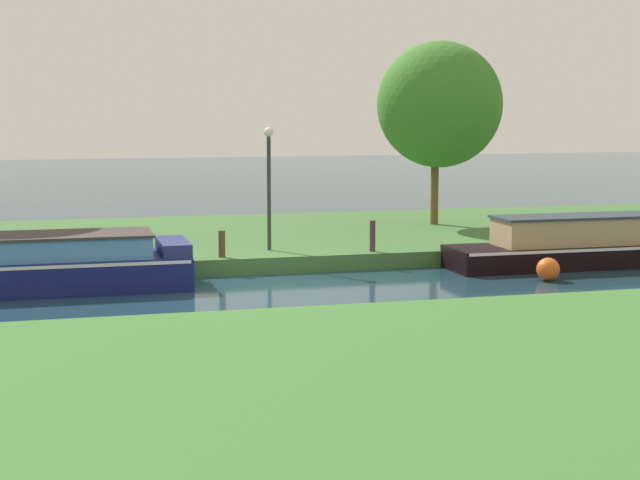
{
  "coord_description": "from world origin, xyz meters",
  "views": [
    {
      "loc": [
        -4.59,
        -21.52,
        3.99
      ],
      "look_at": [
        1.53,
        1.2,
        0.9
      ],
      "focal_mm": 56.75,
      "sensor_mm": 36.0,
      "label": 1
    }
  ],
  "objects_px": {
    "black_narrowboat": "(574,244)",
    "willow_tree_centre": "(440,105)",
    "mooring_post_near": "(222,244)",
    "channel_buoy": "(548,269)",
    "lamp_post": "(269,174)",
    "navy_barge": "(39,265)",
    "mooring_post_far": "(372,236)"
  },
  "relations": [
    {
      "from": "black_narrowboat",
      "to": "willow_tree_centre",
      "type": "height_order",
      "value": "willow_tree_centre"
    },
    {
      "from": "channel_buoy",
      "to": "lamp_post",
      "type": "bearing_deg",
      "value": 145.81
    },
    {
      "from": "mooring_post_far",
      "to": "channel_buoy",
      "type": "xyz_separation_m",
      "value": [
        3.31,
        -2.99,
        -0.52
      ]
    },
    {
      "from": "navy_barge",
      "to": "channel_buoy",
      "type": "bearing_deg",
      "value": -8.91
    },
    {
      "from": "navy_barge",
      "to": "lamp_post",
      "type": "bearing_deg",
      "value": 20.72
    },
    {
      "from": "mooring_post_far",
      "to": "mooring_post_near",
      "type": "bearing_deg",
      "value": 180.0
    },
    {
      "from": "mooring_post_near",
      "to": "channel_buoy",
      "type": "xyz_separation_m",
      "value": [
        7.13,
        -2.99,
        -0.45
      ]
    },
    {
      "from": "lamp_post",
      "to": "willow_tree_centre",
      "type": "bearing_deg",
      "value": 32.74
    },
    {
      "from": "navy_barge",
      "to": "channel_buoy",
      "type": "distance_m",
      "value": 11.52
    },
    {
      "from": "navy_barge",
      "to": "black_narrowboat",
      "type": "distance_m",
      "value": 13.03
    },
    {
      "from": "lamp_post",
      "to": "channel_buoy",
      "type": "bearing_deg",
      "value": -34.19
    },
    {
      "from": "black_narrowboat",
      "to": "channel_buoy",
      "type": "height_order",
      "value": "black_narrowboat"
    },
    {
      "from": "willow_tree_centre",
      "to": "channel_buoy",
      "type": "relative_size",
      "value": 10.33
    },
    {
      "from": "black_narrowboat",
      "to": "mooring_post_far",
      "type": "bearing_deg",
      "value": 166.29
    },
    {
      "from": "mooring_post_far",
      "to": "lamp_post",
      "type": "bearing_deg",
      "value": 159.46
    },
    {
      "from": "mooring_post_near",
      "to": "mooring_post_far",
      "type": "height_order",
      "value": "mooring_post_far"
    },
    {
      "from": "navy_barge",
      "to": "mooring_post_near",
      "type": "relative_size",
      "value": 10.15
    },
    {
      "from": "willow_tree_centre",
      "to": "mooring_post_far",
      "type": "xyz_separation_m",
      "value": [
        -3.71,
        -4.88,
        -3.29
      ]
    },
    {
      "from": "mooring_post_near",
      "to": "channel_buoy",
      "type": "distance_m",
      "value": 7.74
    },
    {
      "from": "mooring_post_near",
      "to": "black_narrowboat",
      "type": "bearing_deg",
      "value": -7.84
    },
    {
      "from": "channel_buoy",
      "to": "navy_barge",
      "type": "bearing_deg",
      "value": 171.09
    },
    {
      "from": "willow_tree_centre",
      "to": "mooring_post_near",
      "type": "distance_m",
      "value": 9.58
    },
    {
      "from": "navy_barge",
      "to": "mooring_post_near",
      "type": "bearing_deg",
      "value": 15.87
    },
    {
      "from": "willow_tree_centre",
      "to": "channel_buoy",
      "type": "height_order",
      "value": "willow_tree_centre"
    },
    {
      "from": "navy_barge",
      "to": "channel_buoy",
      "type": "relative_size",
      "value": 12.17
    },
    {
      "from": "mooring_post_far",
      "to": "navy_barge",
      "type": "bearing_deg",
      "value": -171.49
    },
    {
      "from": "navy_barge",
      "to": "black_narrowboat",
      "type": "bearing_deg",
      "value": 0.0
    },
    {
      "from": "black_narrowboat",
      "to": "navy_barge",
      "type": "bearing_deg",
      "value": 180.0
    },
    {
      "from": "willow_tree_centre",
      "to": "lamp_post",
      "type": "bearing_deg",
      "value": -147.26
    },
    {
      "from": "willow_tree_centre",
      "to": "lamp_post",
      "type": "xyz_separation_m",
      "value": [
        -6.16,
        -3.96,
        -1.74
      ]
    },
    {
      "from": "black_narrowboat",
      "to": "willow_tree_centre",
      "type": "distance_m",
      "value": 7.14
    },
    {
      "from": "black_narrowboat",
      "to": "mooring_post_near",
      "type": "xyz_separation_m",
      "value": [
        -8.77,
        1.21,
        0.17
      ]
    }
  ]
}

